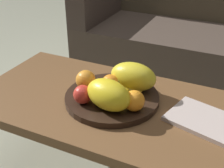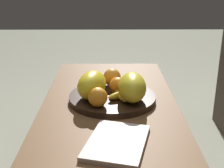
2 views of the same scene
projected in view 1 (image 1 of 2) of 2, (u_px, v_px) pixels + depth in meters
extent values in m
cube|color=brown|center=(124.00, 109.00, 1.19)|extent=(1.22, 0.57, 0.04)
cylinder|color=brown|center=(47.00, 93.00, 1.69)|extent=(0.05, 0.05, 0.38)
cube|color=#493C33|center=(204.00, 60.00, 2.05)|extent=(1.70, 0.70, 0.40)
cube|color=#453932|center=(100.00, 1.00, 2.19)|extent=(0.14, 0.70, 0.22)
cylinder|color=black|center=(112.00, 98.00, 1.20)|extent=(0.37, 0.37, 0.03)
ellipsoid|color=yellow|center=(108.00, 95.00, 1.09)|extent=(0.20, 0.15, 0.11)
ellipsoid|color=yellow|center=(133.00, 76.00, 1.21)|extent=(0.19, 0.11, 0.11)
sphere|color=orange|center=(110.00, 83.00, 1.20)|extent=(0.07, 0.07, 0.07)
sphere|color=orange|center=(86.00, 80.00, 1.22)|extent=(0.08, 0.08, 0.08)
sphere|color=orange|center=(134.00, 101.00, 1.09)|extent=(0.08, 0.08, 0.08)
sphere|color=red|center=(83.00, 94.00, 1.13)|extent=(0.07, 0.07, 0.07)
ellipsoid|color=gold|center=(124.00, 88.00, 1.21)|extent=(0.11, 0.15, 0.03)
ellipsoid|color=yellow|center=(124.00, 89.00, 1.20)|extent=(0.15, 0.07, 0.03)
ellipsoid|color=yellow|center=(121.00, 81.00, 1.20)|extent=(0.13, 0.13, 0.03)
cube|color=beige|center=(205.00, 120.00, 1.08)|extent=(0.29, 0.24, 0.02)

